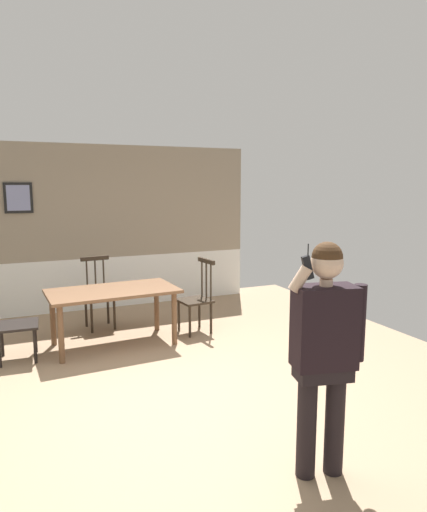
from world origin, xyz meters
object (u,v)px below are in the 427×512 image
at_px(chair_by_doorway, 99,295).
at_px(person_figure, 325,343).
at_px(chair_near_window, 13,322).
at_px(chair_at_table_head, 197,298).
at_px(dining_table, 113,296).

distance_m(chair_by_doorway, person_figure, 4.29).
relative_size(chair_near_window, chair_by_doorway, 0.99).
xyz_separation_m(chair_by_doorway, chair_at_table_head, (1.25, -0.77, 0.01)).
height_order(chair_at_table_head, person_figure, person_figure).
distance_m(dining_table, person_figure, 3.45).
relative_size(chair_by_doorway, chair_at_table_head, 1.00).
relative_size(chair_near_window, person_figure, 0.60).
distance_m(chair_near_window, chair_at_table_head, 2.41).
height_order(chair_near_window, chair_at_table_head, chair_at_table_head).
relative_size(chair_by_doorway, person_figure, 0.61).
height_order(chair_by_doorway, person_figure, person_figure).
xyz_separation_m(chair_at_table_head, person_figure, (-0.39, -3.40, 0.50)).
bearing_deg(dining_table, person_figure, -76.23).
xyz_separation_m(dining_table, chair_by_doorway, (-0.04, 0.83, -0.17)).
xyz_separation_m(dining_table, person_figure, (0.82, -3.34, 0.34)).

